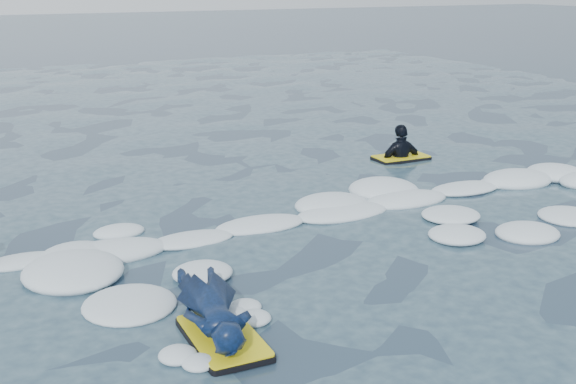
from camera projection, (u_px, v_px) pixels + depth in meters
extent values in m
plane|color=#172639|center=(281.00, 274.00, 8.10)|extent=(120.00, 120.00, 0.00)
cube|color=black|center=(223.00, 339.00, 6.58)|extent=(0.62, 1.11, 0.06)
cube|color=yellow|center=(223.00, 335.00, 6.57)|extent=(0.59, 1.08, 0.02)
imported|color=#0B1F52|center=(213.00, 308.00, 6.74)|extent=(0.83, 1.72, 0.40)
cube|color=black|center=(401.00, 158.00, 13.10)|extent=(1.01, 0.56, 0.05)
cube|color=yellow|center=(401.00, 156.00, 13.09)|extent=(0.99, 0.54, 0.02)
imported|color=black|center=(401.00, 165.00, 13.14)|extent=(0.90, 0.43, 1.50)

